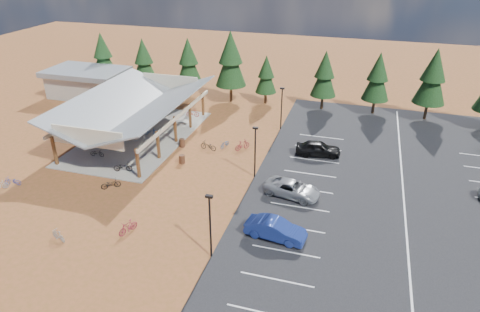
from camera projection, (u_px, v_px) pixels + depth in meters
ground at (198, 179)px, 40.39m from camera, size 140.00×140.00×0.00m
asphalt_lot at (403, 193)px, 38.20m from camera, size 27.00×44.00×0.04m
concrete_pad at (139, 137)px, 48.90m from camera, size 10.60×18.60×0.10m
bike_pavilion at (136, 106)px, 47.19m from camera, size 11.65×19.40×4.97m
outbuilding at (88, 82)px, 60.99m from camera, size 11.00×7.00×3.90m
lamp_post_0 at (210, 222)px, 29.22m from camera, size 0.50×0.25×5.14m
lamp_post_1 at (255, 149)px, 39.47m from camera, size 0.50×0.25×5.14m
lamp_post_2 at (282, 105)px, 49.72m from camera, size 0.50×0.25×5.14m
trash_bin_0 at (182, 159)px, 43.10m from camera, size 0.60×0.60×0.90m
trash_bin_1 at (182, 143)px, 46.53m from camera, size 0.60×0.60×0.90m
pine_0 at (103, 54)px, 63.28m from camera, size 3.54×3.54×8.24m
pine_1 at (144, 60)px, 60.88m from camera, size 3.42×3.42×7.96m
pine_2 at (188, 61)px, 59.98m from camera, size 3.54×3.54×8.24m
pine_3 at (231, 59)px, 57.09m from camera, size 4.17×4.17×9.73m
pine_4 at (266, 75)px, 57.27m from camera, size 2.86×2.86×6.65m
pine_5 at (325, 74)px, 55.03m from camera, size 3.34×3.34×7.78m
pine_6 at (378, 77)px, 53.48m from camera, size 3.42×3.42×7.97m
pine_7 at (433, 77)px, 51.43m from camera, size 3.84×3.84×8.95m
bike_0 at (97, 153)px, 44.21m from camera, size 1.56×0.63×0.80m
bike_1 at (105, 135)px, 48.02m from camera, size 1.64×0.89×0.95m
bike_2 at (136, 123)px, 51.18m from camera, size 1.96×1.00×0.98m
bike_3 at (137, 115)px, 53.56m from camera, size 1.61×0.77×0.93m
bike_4 at (123, 167)px, 41.35m from camera, size 1.93×1.15×0.96m
bike_5 at (140, 137)px, 47.40m from camera, size 1.87×0.61×1.11m
bike_6 at (150, 131)px, 49.23m from camera, size 1.62×0.99×0.80m
bike_7 at (193, 113)px, 54.11m from camera, size 1.70×0.73×0.99m
bike_9 at (0, 186)px, 38.46m from camera, size 1.10×1.47×0.88m
bike_10 at (13, 181)px, 39.24m from camera, size 1.65×0.87×0.83m
bike_11 at (128, 227)px, 32.80m from camera, size 1.10×1.82×1.06m
bike_12 at (111, 184)px, 38.72m from camera, size 1.75×1.57×0.92m
bike_13 at (58, 235)px, 32.00m from camera, size 1.56×0.86×0.90m
bike_14 at (225, 144)px, 46.40m from camera, size 0.91×1.61×0.80m
bike_15 at (242, 145)px, 45.81m from camera, size 1.53×1.77×1.10m
bike_16 at (208, 146)px, 45.78m from camera, size 1.96×0.99×0.98m
car_1 at (275, 229)px, 32.08m from camera, size 4.79×2.15×1.53m
car_2 at (292, 189)px, 37.46m from camera, size 5.30×3.19×1.38m
car_4 at (318, 148)px, 44.45m from camera, size 4.80×2.47×1.56m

